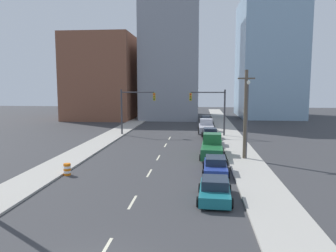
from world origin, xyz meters
The scene contains 24 objects.
sidewalk_left centered at (-8.42, 44.07, 0.08)m, with size 3.29×88.13×0.15m.
sidewalk_right centered at (8.42, 44.07, 0.08)m, with size 3.29×88.13×0.15m.
lane_stripe_at_2m centered at (0.00, 2.00, 0.00)m, with size 0.16×2.40×0.01m, color beige.
lane_stripe_at_8m centered at (0.00, 8.01, 0.00)m, with size 0.16×2.40×0.01m, color beige.
lane_stripe_at_15m centered at (0.00, 14.81, 0.00)m, with size 0.16×2.40×0.01m, color beige.
lane_stripe_at_21m centered at (0.00, 20.67, 0.00)m, with size 0.16×2.40×0.01m, color beige.
lane_stripe_at_28m centered at (0.00, 27.56, 0.00)m, with size 0.16×2.40×0.01m, color beige.
lane_stripe_at_33m centered at (0.00, 32.94, 0.00)m, with size 0.16×2.40×0.01m, color beige.
building_brick_left centered at (-17.04, 59.53, 8.89)m, with size 14.00×16.00×17.77m.
building_office_center centered at (-2.34, 63.53, 15.87)m, with size 12.00×20.00×31.74m.
building_glass_right centered at (19.63, 67.53, 13.36)m, with size 13.00×20.00×26.73m.
traffic_signal_left centered at (-5.78, 35.29, 4.33)m, with size 5.08×0.35×6.61m.
traffic_signal_right centered at (6.13, 35.29, 4.33)m, with size 5.08×0.35×6.61m.
utility_pole_right_mid centered at (8.41, 20.58, 4.43)m, with size 1.60×0.32×8.61m.
traffic_barrel centered at (-6.45, 13.54, 0.47)m, with size 0.56×0.56×0.95m.
street_lamp centered at (8.56, 20.60, 4.49)m, with size 0.44×0.44×7.67m.
sedan_teal centered at (5.06, 8.94, 0.63)m, with size 2.28×4.36×1.39m.
sedan_blue centered at (5.39, 15.25, 0.64)m, with size 2.20×4.81×1.38m.
pickup_truck_green centered at (5.36, 21.72, 0.90)m, with size 2.55×6.03×2.26m.
sedan_navy centered at (5.59, 27.63, 0.67)m, with size 2.18×4.80×1.47m.
sedan_black centered at (5.50, 32.92, 0.68)m, with size 2.31×4.49×1.47m.
pickup_truck_silver centered at (5.10, 39.04, 0.82)m, with size 2.50×6.03×2.03m.
sedan_brown centered at (5.24, 45.53, 0.70)m, with size 2.19×4.54×1.53m.
sedan_gray centered at (5.27, 51.82, 0.64)m, with size 2.35×4.78×1.39m.
Camera 1 is at (4.05, -11.10, 7.11)m, focal length 35.00 mm.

